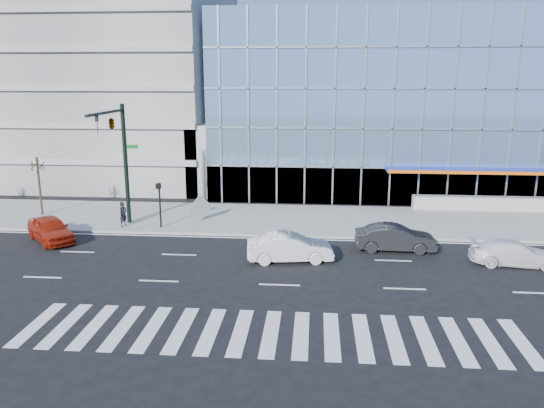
{
  "coord_description": "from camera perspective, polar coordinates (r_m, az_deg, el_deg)",
  "views": [
    {
      "loc": [
        1.64,
        -28.06,
        9.86
      ],
      "look_at": [
        -0.94,
        3.0,
        2.35
      ],
      "focal_mm": 35.0,
      "sensor_mm": 36.0,
      "label": 1
    }
  ],
  "objects": [
    {
      "name": "ground",
      "position": [
        29.79,
        1.34,
        -5.79
      ],
      "size": [
        160.0,
        160.0,
        0.0
      ],
      "primitive_type": "plane",
      "color": "black",
      "rests_on": "ground"
    },
    {
      "name": "sidewalk",
      "position": [
        37.4,
        2.08,
        -1.63
      ],
      "size": [
        120.0,
        8.0,
        0.15
      ],
      "primitive_type": "cube",
      "color": "gray",
      "rests_on": "ground"
    },
    {
      "name": "theatre_building",
      "position": [
        55.51,
        17.92,
        10.47
      ],
      "size": [
        42.0,
        26.0,
        15.0
      ],
      "primitive_type": "cube",
      "color": "#7EA2D2",
      "rests_on": "ground"
    },
    {
      "name": "parking_garage",
      "position": [
        58.23,
        -17.53,
        13.07
      ],
      "size": [
        24.0,
        24.0,
        20.0
      ],
      "primitive_type": "cube",
      "color": "gray",
      "rests_on": "ground"
    },
    {
      "name": "ramp_block",
      "position": [
        47.19,
        -4.63,
        5.14
      ],
      "size": [
        6.0,
        8.0,
        6.0
      ],
      "primitive_type": "cube",
      "color": "gray",
      "rests_on": "ground"
    },
    {
      "name": "traffic_signal",
      "position": [
        35.18,
        -16.45,
        6.97
      ],
      "size": [
        1.14,
        5.74,
        8.0
      ],
      "color": "black",
      "rests_on": "sidewalk"
    },
    {
      "name": "ped_signal_post",
      "position": [
        35.38,
        -12.02,
        0.64
      ],
      "size": [
        0.3,
        0.33,
        3.0
      ],
      "color": "black",
      "rests_on": "sidewalk"
    },
    {
      "name": "street_tree_near",
      "position": [
        41.07,
        -23.93,
        3.86
      ],
      "size": [
        1.1,
        1.1,
        4.23
      ],
      "color": "#332319",
      "rests_on": "sidewalk"
    },
    {
      "name": "white_suv",
      "position": [
        31.31,
        24.57,
        -4.81
      ],
      "size": [
        4.7,
        2.23,
        1.32
      ],
      "primitive_type": "imported",
      "rotation": [
        0.0,
        0.0,
        1.49
      ],
      "color": "white",
      "rests_on": "ground"
    },
    {
      "name": "white_sedan",
      "position": [
        29.05,
        1.94,
        -4.69
      ],
      "size": [
        4.87,
        2.26,
        1.54
      ],
      "primitive_type": "imported",
      "rotation": [
        0.0,
        0.0,
        1.71
      ],
      "color": "silver",
      "rests_on": "ground"
    },
    {
      "name": "dark_sedan",
      "position": [
        31.57,
        13.12,
        -3.58
      ],
      "size": [
        4.64,
        1.71,
        1.52
      ],
      "primitive_type": "imported",
      "rotation": [
        0.0,
        0.0,
        1.55
      ],
      "color": "black",
      "rests_on": "ground"
    },
    {
      "name": "red_sedan",
      "position": [
        35.22,
        -22.72,
        -2.51
      ],
      "size": [
        4.42,
        4.45,
        1.52
      ],
      "primitive_type": "imported",
      "rotation": [
        0.0,
        0.0,
        0.78
      ],
      "color": "#A01F0C",
      "rests_on": "ground"
    },
    {
      "name": "pedestrian",
      "position": [
        36.52,
        -15.72,
        -1.05
      ],
      "size": [
        0.61,
        0.71,
        1.66
      ],
      "primitive_type": "imported",
      "rotation": [
        0.0,
        0.0,
        1.16
      ],
      "color": "black",
      "rests_on": "sidewalk"
    },
    {
      "name": "tilted_panel",
      "position": [
        36.83,
        -7.72,
        -0.39
      ],
      "size": [
        1.43,
        1.25,
        1.84
      ],
      "primitive_type": "cube",
      "rotation": [
        0.0,
        0.8,
        0.71
      ],
      "color": "#AAAAAA",
      "rests_on": "sidewalk"
    }
  ]
}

